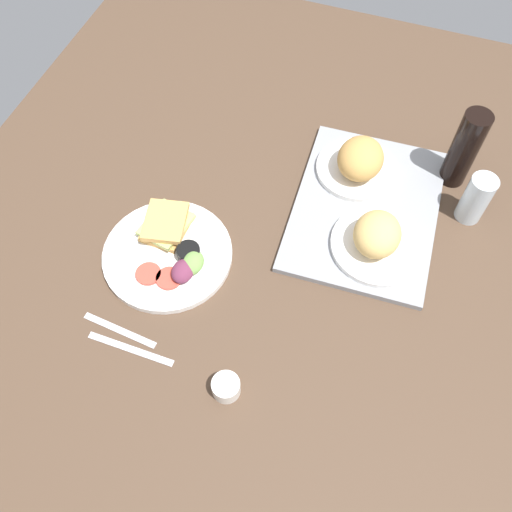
{
  "coord_description": "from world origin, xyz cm",
  "views": [
    {
      "loc": [
        60.51,
        23.74,
        105.77
      ],
      "look_at": [
        2.0,
        3.0,
        4.0
      ],
      "focal_mm": 38.42,
      "sensor_mm": 36.0,
      "label": 1
    }
  ],
  "objects_px": {
    "serving_tray": "(366,209)",
    "knife": "(131,349)",
    "soda_bottle": "(464,149)",
    "bread_plate_near": "(359,162)",
    "plate_with_salad": "(170,251)",
    "bread_plate_far": "(378,239)",
    "fork": "(120,330)",
    "drinking_glass": "(476,199)",
    "espresso_cup": "(226,387)"
  },
  "relations": [
    {
      "from": "serving_tray",
      "to": "knife",
      "type": "xyz_separation_m",
      "value": [
        0.5,
        -0.37,
        -0.01
      ]
    },
    {
      "from": "serving_tray",
      "to": "soda_bottle",
      "type": "distance_m",
      "value": 0.26
    },
    {
      "from": "bread_plate_near",
      "to": "knife",
      "type": "relative_size",
      "value": 1.04
    },
    {
      "from": "plate_with_salad",
      "to": "knife",
      "type": "relative_size",
      "value": 1.53
    },
    {
      "from": "bread_plate_far",
      "to": "plate_with_salad",
      "type": "relative_size",
      "value": 0.73
    },
    {
      "from": "fork",
      "to": "drinking_glass",
      "type": "bearing_deg",
      "value": 44.94
    },
    {
      "from": "bread_plate_near",
      "to": "soda_bottle",
      "type": "height_order",
      "value": "soda_bottle"
    },
    {
      "from": "plate_with_salad",
      "to": "soda_bottle",
      "type": "relative_size",
      "value": 1.4
    },
    {
      "from": "fork",
      "to": "bread_plate_near",
      "type": "bearing_deg",
      "value": 62.01
    },
    {
      "from": "bread_plate_near",
      "to": "plate_with_salad",
      "type": "height_order",
      "value": "bread_plate_near"
    },
    {
      "from": "drinking_glass",
      "to": "knife",
      "type": "xyz_separation_m",
      "value": [
        0.57,
        -0.6,
        -0.06
      ]
    },
    {
      "from": "bread_plate_near",
      "to": "knife",
      "type": "distance_m",
      "value": 0.68
    },
    {
      "from": "bread_plate_far",
      "to": "drinking_glass",
      "type": "bearing_deg",
      "value": 132.84
    },
    {
      "from": "bread_plate_near",
      "to": "fork",
      "type": "distance_m",
      "value": 0.68
    },
    {
      "from": "drinking_glass",
      "to": "bread_plate_near",
      "type": "bearing_deg",
      "value": -95.03
    },
    {
      "from": "drinking_glass",
      "to": "soda_bottle",
      "type": "bearing_deg",
      "value": -151.94
    },
    {
      "from": "plate_with_salad",
      "to": "bread_plate_far",
      "type": "bearing_deg",
      "value": 110.66
    },
    {
      "from": "espresso_cup",
      "to": "fork",
      "type": "bearing_deg",
      "value": -99.87
    },
    {
      "from": "serving_tray",
      "to": "drinking_glass",
      "type": "bearing_deg",
      "value": 106.72
    },
    {
      "from": "serving_tray",
      "to": "bread_plate_far",
      "type": "bearing_deg",
      "value": 23.15
    },
    {
      "from": "bread_plate_near",
      "to": "espresso_cup",
      "type": "bearing_deg",
      "value": -10.0
    },
    {
      "from": "soda_bottle",
      "to": "serving_tray",
      "type": "bearing_deg",
      "value": -45.94
    },
    {
      "from": "bread_plate_far",
      "to": "drinking_glass",
      "type": "distance_m",
      "value": 0.25
    },
    {
      "from": "serving_tray",
      "to": "soda_bottle",
      "type": "height_order",
      "value": "soda_bottle"
    },
    {
      "from": "espresso_cup",
      "to": "plate_with_salad",
      "type": "bearing_deg",
      "value": -137.26
    },
    {
      "from": "bread_plate_far",
      "to": "knife",
      "type": "xyz_separation_m",
      "value": [
        0.4,
        -0.41,
        -0.05
      ]
    },
    {
      "from": "serving_tray",
      "to": "fork",
      "type": "xyz_separation_m",
      "value": [
        0.47,
        -0.41,
        -0.01
      ]
    },
    {
      "from": "plate_with_salad",
      "to": "soda_bottle",
      "type": "xyz_separation_m",
      "value": [
        -0.44,
        0.56,
        0.09
      ]
    },
    {
      "from": "plate_with_salad",
      "to": "knife",
      "type": "bearing_deg",
      "value": 3.84
    },
    {
      "from": "serving_tray",
      "to": "drinking_glass",
      "type": "height_order",
      "value": "drinking_glass"
    },
    {
      "from": "bread_plate_far",
      "to": "fork",
      "type": "distance_m",
      "value": 0.59
    },
    {
      "from": "soda_bottle",
      "to": "knife",
      "type": "relative_size",
      "value": 1.1
    },
    {
      "from": "soda_bottle",
      "to": "bread_plate_far",
      "type": "bearing_deg",
      "value": -25.74
    },
    {
      "from": "drinking_glass",
      "to": "serving_tray",
      "type": "bearing_deg",
      "value": -73.28
    },
    {
      "from": "plate_with_salad",
      "to": "drinking_glass",
      "type": "relative_size",
      "value": 2.27
    },
    {
      "from": "bread_plate_near",
      "to": "soda_bottle",
      "type": "xyz_separation_m",
      "value": [
        -0.08,
        0.22,
        0.05
      ]
    },
    {
      "from": "soda_bottle",
      "to": "knife",
      "type": "distance_m",
      "value": 0.87
    },
    {
      "from": "serving_tray",
      "to": "espresso_cup",
      "type": "xyz_separation_m",
      "value": [
        0.52,
        -0.15,
        0.01
      ]
    },
    {
      "from": "drinking_glass",
      "to": "bread_plate_far",
      "type": "bearing_deg",
      "value": -47.16
    },
    {
      "from": "fork",
      "to": "knife",
      "type": "height_order",
      "value": "same"
    },
    {
      "from": "bread_plate_near",
      "to": "drinking_glass",
      "type": "relative_size",
      "value": 1.53
    },
    {
      "from": "soda_bottle",
      "to": "drinking_glass",
      "type": "bearing_deg",
      "value": 28.06
    },
    {
      "from": "serving_tray",
      "to": "bread_plate_far",
      "type": "distance_m",
      "value": 0.12
    },
    {
      "from": "serving_tray",
      "to": "knife",
      "type": "bearing_deg",
      "value": -36.42
    },
    {
      "from": "bread_plate_far",
      "to": "soda_bottle",
      "type": "bearing_deg",
      "value": 154.26
    },
    {
      "from": "bread_plate_near",
      "to": "drinking_glass",
      "type": "bearing_deg",
      "value": 84.97
    },
    {
      "from": "plate_with_salad",
      "to": "espresso_cup",
      "type": "relative_size",
      "value": 5.2
    },
    {
      "from": "knife",
      "to": "espresso_cup",
      "type": "bearing_deg",
      "value": -3.77
    },
    {
      "from": "plate_with_salad",
      "to": "espresso_cup",
      "type": "height_order",
      "value": "plate_with_salad"
    },
    {
      "from": "bread_plate_far",
      "to": "plate_with_salad",
      "type": "xyz_separation_m",
      "value": [
        0.16,
        -0.43,
        -0.04
      ]
    }
  ]
}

